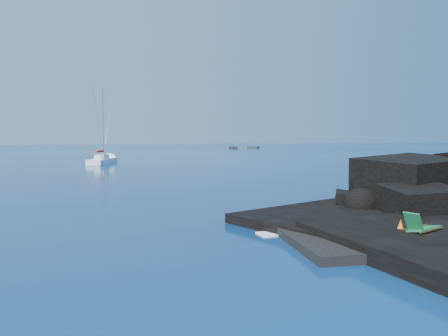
% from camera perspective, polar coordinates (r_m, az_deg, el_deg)
% --- Properties ---
extents(ground, '(400.00, 400.00, 0.00)m').
position_cam_1_polar(ground, '(16.23, 9.00, -10.71)').
color(ground, '#031037').
rests_on(ground, ground).
extents(beach, '(9.08, 6.86, 0.70)m').
position_cam_1_polar(beach, '(18.94, 20.89, -8.77)').
color(beach, black).
rests_on(beach, ground).
extents(surf_foam, '(10.00, 8.00, 0.06)m').
position_cam_1_polar(surf_foam, '(22.85, 15.03, -6.42)').
color(surf_foam, white).
rests_on(surf_foam, ground).
extents(sailboat, '(5.64, 10.99, 11.36)m').
position_cam_1_polar(sailboat, '(67.12, -15.55, 0.54)').
color(sailboat, white).
rests_on(sailboat, ground).
extents(deck_chair, '(1.84, 1.29, 1.16)m').
position_cam_1_polar(deck_chair, '(18.01, 24.67, -6.52)').
color(deck_chair, '#176936').
rests_on(deck_chair, beach).
extents(towel, '(1.75, 0.98, 0.04)m').
position_cam_1_polar(towel, '(18.64, 13.63, -7.65)').
color(towel, white).
rests_on(towel, beach).
extents(sunbather, '(1.62, 0.57, 0.21)m').
position_cam_1_polar(sunbather, '(18.61, 13.64, -7.26)').
color(sunbather, tan).
rests_on(sunbather, towel).
extents(marker_cone, '(0.42, 0.42, 0.63)m').
position_cam_1_polar(marker_cone, '(18.14, 22.05, -7.23)').
color(marker_cone, orange).
rests_on(marker_cone, beach).
extents(distant_boat_a, '(1.74, 5.16, 0.68)m').
position_cam_1_polar(distant_boat_a, '(141.02, 1.19, 2.56)').
color(distant_boat_a, '#222327').
rests_on(distant_boat_a, ground).
extents(distant_boat_b, '(3.18, 4.80, 0.62)m').
position_cam_1_polar(distant_boat_b, '(145.53, 3.84, 2.61)').
color(distant_boat_b, '#2B2C31').
rests_on(distant_boat_b, ground).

